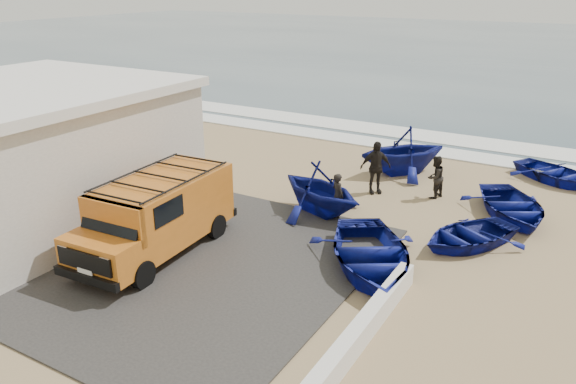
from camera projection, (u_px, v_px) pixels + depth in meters
The scene contains 17 objects.
ground at pixel (248, 240), 17.04m from camera, with size 160.00×160.00×0.00m, color tan.
slab at pixel (152, 250), 16.35m from camera, with size 12.00×10.00×0.05m, color #3A3835.
ocean at pixel (530, 50), 62.26m from camera, with size 180.00×88.00×0.01m, color #385166.
surf_line at pixel (389, 145), 26.72m from camera, with size 180.00×1.60×0.06m, color white.
surf_wash at pixel (406, 133), 28.74m from camera, with size 180.00×2.20×0.04m, color white.
building at pixel (19, 152), 18.17m from camera, with size 8.40×9.40×4.30m.
parapet at pixel (361, 331), 12.17m from camera, with size 0.35×6.00×0.55m, color silver.
van at pixel (157, 213), 15.93m from camera, with size 2.35×5.38×2.26m.
boat_near_left at pixel (370, 254), 15.19m from camera, with size 3.11×4.36×0.90m, color navy.
boat_near_right at pixel (469, 235), 16.59m from camera, with size 2.35×3.30×0.68m, color navy.
boat_mid_left at pixel (320, 188), 18.66m from camera, with size 2.95×3.41×1.80m, color navy.
boat_mid_right at pixel (512, 206), 18.55m from camera, with size 2.72×3.80×0.79m, color navy.
boat_far_left at pixel (403, 150), 22.57m from camera, with size 3.17×3.68×1.94m, color navy.
boat_far_right at pixel (556, 173), 21.81m from camera, with size 2.44×3.41×0.71m, color navy.
fisherman_front at pixel (338, 196), 18.40m from camera, with size 0.56×0.37×1.53m, color black.
fisherman_middle at pixel (435, 177), 20.09m from camera, with size 0.76×0.59×1.57m, color black.
fisherman_back at pixel (375, 167), 20.47m from camera, with size 1.15×0.48×1.96m, color black.
Camera 1 is at (8.80, -12.69, 7.44)m, focal length 35.00 mm.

